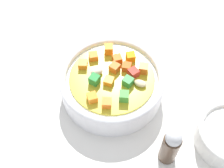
# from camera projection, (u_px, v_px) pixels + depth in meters

# --- Properties ---
(ground_plane) EXTENTS (1.40, 1.40, 0.02)m
(ground_plane) POSITION_uv_depth(u_px,v_px,m) (112.00, 95.00, 0.59)
(ground_plane) COLOR silver
(soup_bowl_main) EXTENTS (0.20, 0.20, 0.07)m
(soup_bowl_main) POSITION_uv_depth(u_px,v_px,m) (112.00, 83.00, 0.56)
(soup_bowl_main) COLOR white
(soup_bowl_main) RESTS_ON ground_plane
(pepper_shaker) EXTENTS (0.03, 0.03, 0.09)m
(pepper_shaker) POSITION_uv_depth(u_px,v_px,m) (170.00, 146.00, 0.47)
(pepper_shaker) COLOR #4C3828
(pepper_shaker) RESTS_ON ground_plane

